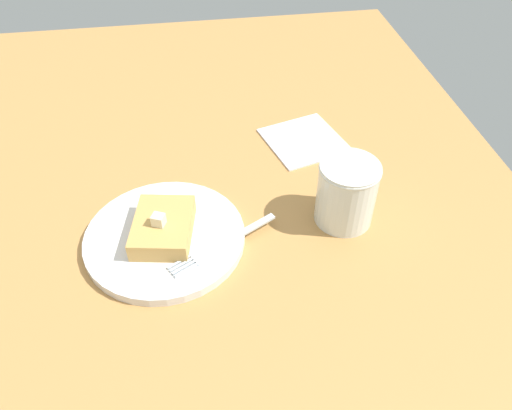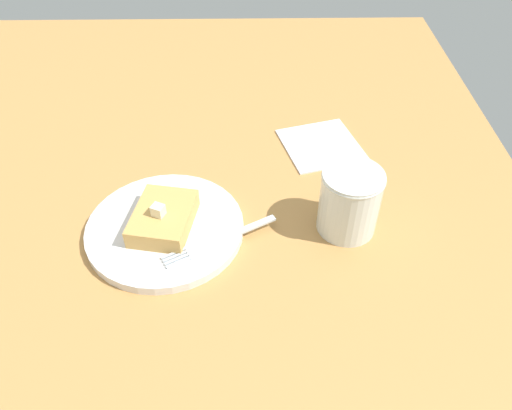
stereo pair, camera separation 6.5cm
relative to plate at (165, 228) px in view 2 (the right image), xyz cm
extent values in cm
cube|color=#B78245|center=(4.25, -11.86, -2.14)|extent=(114.46, 114.46, 2.79)
cylinder|color=silver|center=(0.00, 0.00, -0.09)|extent=(21.05, 21.05, 1.29)
torus|color=brown|center=(0.00, 0.00, 0.15)|extent=(21.05, 21.05, 0.80)
cube|color=tan|center=(0.00, 0.00, 1.88)|extent=(8.93, 10.76, 2.66)
cube|color=#F7EAC6|center=(0.32, 0.68, 3.97)|extent=(1.96, 1.88, 1.52)
cube|color=silver|center=(-10.31, 1.39, 0.73)|extent=(9.17, 5.65, 0.36)
cube|color=silver|center=(-4.72, 4.51, 0.73)|extent=(3.52, 3.28, 0.36)
cube|color=silver|center=(-2.50, 6.69, 0.73)|extent=(2.95, 1.84, 0.36)
cube|color=silver|center=(-2.23, 6.21, 0.73)|extent=(2.95, 1.84, 0.36)
cube|color=silver|center=(-1.97, 5.73, 0.73)|extent=(2.95, 1.84, 0.36)
cube|color=silver|center=(-1.70, 5.25, 0.73)|extent=(2.95, 1.84, 0.36)
cylinder|color=#42190C|center=(-24.42, -0.64, 2.56)|extent=(7.28, 7.28, 6.60)
cylinder|color=silver|center=(-24.42, -0.64, 3.86)|extent=(7.92, 7.92, 9.20)
torus|color=silver|center=(-24.42, -0.64, 8.01)|extent=(8.10, 8.10, 0.50)
cube|color=white|center=(-23.14, -18.93, -0.59)|extent=(14.56, 14.72, 0.30)
camera|label=1|loc=(-4.97, 46.02, 48.28)|focal=35.00mm
camera|label=2|loc=(-11.41, 46.57, 48.28)|focal=35.00mm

